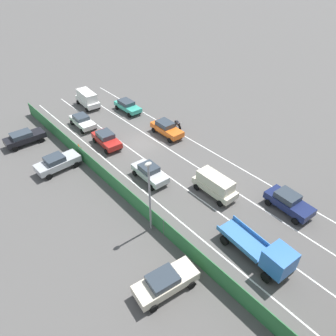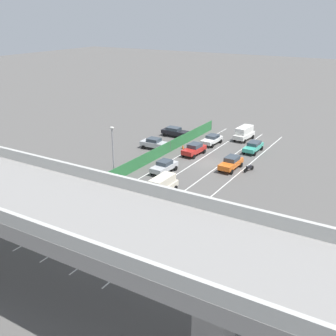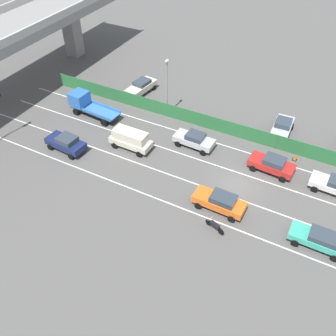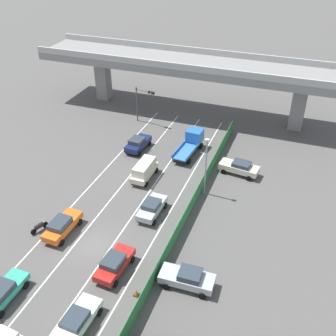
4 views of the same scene
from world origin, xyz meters
TOP-DOWN VIEW (x-y plane):
  - ground_plane at (0.00, 0.00)m, footprint 300.00×300.00m
  - lane_line_left_edge at (-5.06, 5.51)m, footprint 0.14×47.02m
  - lane_line_mid_left at (-1.69, 5.51)m, footprint 0.14×47.02m
  - lane_line_mid_right at (1.69, 5.51)m, footprint 0.14×47.02m
  - lane_line_right_edge at (5.06, 5.51)m, footprint 0.14×47.02m
  - green_fence at (7.10, 5.51)m, footprint 0.10×43.12m
  - car_sedan_navy at (-3.27, 17.61)m, footprint 2.31×4.42m
  - car_taxi_orange at (-3.57, 0.43)m, footprint 2.04×4.65m
  - car_sedan_red at (3.37, -2.21)m, footprint 2.25×4.48m
  - car_van_cream at (0.13, 11.86)m, footprint 1.98×4.48m
  - car_hatchback_white at (3.30, -8.14)m, footprint 2.15×4.39m
  - car_taxi_teal at (-3.61, -8.03)m, footprint 1.97×4.53m
  - car_sedan_silver at (3.44, 6.09)m, footprint 2.10×4.34m
  - flatbed_truck_blue at (3.31, 19.88)m, footprint 2.58×6.32m
  - motorcycle at (-5.91, -0.08)m, footprint 0.83×1.88m
  - parked_wagon_silver at (9.76, -1.51)m, footprint 4.64×2.22m
  - parked_sedan_cream at (10.26, 16.61)m, footprint 4.77×2.45m
  - street_lamp at (7.49, 11.45)m, footprint 0.60×0.36m
  - traffic_cone at (6.18, -3.91)m, footprint 0.47×0.47m

SIDE VIEW (x-z plane):
  - ground_plane at x=0.00m, z-range 0.00..0.00m
  - lane_line_left_edge at x=-5.06m, z-range 0.00..0.01m
  - lane_line_mid_left at x=-1.69m, z-range 0.00..0.01m
  - lane_line_mid_right at x=1.69m, z-range 0.00..0.01m
  - lane_line_right_edge at x=5.06m, z-range 0.00..0.01m
  - traffic_cone at x=6.18m, z-range -0.02..0.63m
  - motorcycle at x=-5.91m, z-range -0.01..0.93m
  - car_hatchback_white at x=3.30m, z-range 0.10..1.60m
  - green_fence at x=7.10m, z-range 0.00..1.71m
  - car_taxi_teal at x=-3.61m, z-range 0.11..1.63m
  - car_sedan_silver at x=3.44m, z-range 0.08..1.71m
  - parked_sedan_cream at x=10.26m, z-range 0.09..1.75m
  - car_sedan_red at x=3.37m, z-range 0.08..1.77m
  - parked_wagon_silver at x=9.76m, z-range 0.08..1.78m
  - car_taxi_orange at x=-3.57m, z-range 0.09..1.79m
  - car_sedan_navy at x=-3.27m, z-range 0.08..1.80m
  - car_van_cream at x=0.13m, z-range 0.15..2.24m
  - flatbed_truck_blue at x=3.31m, z-range 0.04..2.51m
  - street_lamp at x=7.49m, z-range 0.76..7.65m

